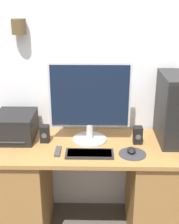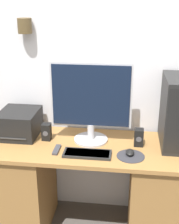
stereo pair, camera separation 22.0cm
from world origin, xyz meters
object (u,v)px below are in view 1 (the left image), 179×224
object	(u,v)px
keyboard	(90,154)
speaker_right	(138,135)
monitor	(90,100)
computer_tower	(171,109)
remote_control	(58,151)
speaker_left	(45,134)
mouse	(131,150)
printer	(16,126)

from	to	relation	value
keyboard	speaker_right	distance (m)	0.41
monitor	keyboard	size ratio (longest dim) A/B	1.80
computer_tower	speaker_right	bearing A→B (deg)	-166.68
keyboard	remote_control	size ratio (longest dim) A/B	2.41
monitor	speaker_right	xyz separation A→B (m)	(0.36, -0.04, -0.26)
speaker_left	speaker_right	world-z (taller)	same
monitor	mouse	world-z (taller)	monitor
speaker_right	printer	bearing A→B (deg)	175.84
monitor	speaker_left	world-z (taller)	monitor
mouse	speaker_right	world-z (taller)	speaker_right
monitor	computer_tower	bearing A→B (deg)	1.61
speaker_left	remote_control	world-z (taller)	speaker_left
printer	remote_control	distance (m)	0.42
computer_tower	remote_control	distance (m)	0.88
monitor	speaker_left	size ratio (longest dim) A/B	4.66
printer	speaker_left	size ratio (longest dim) A/B	2.59
printer	remote_control	xyz separation A→B (m)	(0.34, -0.23, -0.09)
mouse	remote_control	bearing A→B (deg)	-179.57
printer	speaker_right	bearing A→B (deg)	-4.16
mouse	remote_control	xyz separation A→B (m)	(-0.52, -0.00, -0.01)
speaker_left	keyboard	bearing A→B (deg)	-30.64
remote_control	speaker_left	bearing A→B (deg)	124.41
speaker_right	monitor	bearing A→B (deg)	173.65
speaker_left	monitor	bearing A→B (deg)	5.05
computer_tower	speaker_left	world-z (taller)	computer_tower
monitor	speaker_left	bearing A→B (deg)	-174.95
keyboard	printer	distance (m)	0.63
speaker_right	keyboard	bearing A→B (deg)	-151.70
speaker_right	remote_control	distance (m)	0.60
computer_tower	keyboard	bearing A→B (deg)	-157.36
remote_control	printer	bearing A→B (deg)	146.83
mouse	remote_control	distance (m)	0.52
printer	speaker_right	xyz separation A→B (m)	(0.92, -0.07, -0.03)
mouse	remote_control	size ratio (longest dim) A/B	0.64
keyboard	mouse	size ratio (longest dim) A/B	3.78
monitor	printer	bearing A→B (deg)	177.23
mouse	speaker_left	xyz separation A→B (m)	(-0.63, 0.16, 0.04)
computer_tower	remote_control	world-z (taller)	computer_tower
monitor	speaker_left	distance (m)	0.43
printer	speaker_right	world-z (taller)	printer
keyboard	printer	size ratio (longest dim) A/B	1.00
speaker_left	computer_tower	bearing A→B (deg)	2.85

